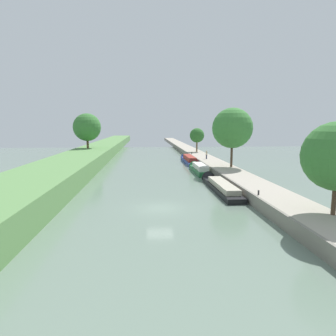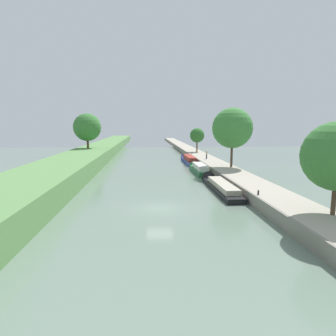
{
  "view_description": "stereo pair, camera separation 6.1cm",
  "coord_description": "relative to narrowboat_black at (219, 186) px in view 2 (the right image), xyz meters",
  "views": [
    {
      "loc": [
        -1.34,
        -27.13,
        7.81
      ],
      "look_at": [
        2.32,
        19.83,
        1.0
      ],
      "focal_mm": 31.54,
      "sensor_mm": 36.0,
      "label": 1
    },
    {
      "loc": [
        -1.28,
        -27.13,
        7.81
      ],
      "look_at": [
        2.32,
        19.83,
        1.0
      ],
      "focal_mm": 31.54,
      "sensor_mm": 36.0,
      "label": 2
    }
  ],
  "objects": [
    {
      "name": "stone_quay",
      "position": [
        1.34,
        -7.73,
        0.15
      ],
      "size": [
        0.25,
        260.0,
        1.24
      ],
      "color": "gray",
      "rests_on": "ground_plane"
    },
    {
      "name": "tree_rightbank_midnear",
      "position": [
        4.69,
        11.05,
        6.93
      ],
      "size": [
        6.35,
        6.35,
        9.39
      ],
      "color": "#4C3828",
      "rests_on": "right_towpath"
    },
    {
      "name": "person_walking",
      "position": [
        3.13,
        22.85,
        1.59
      ],
      "size": [
        0.34,
        0.34,
        1.66
      ],
      "color": "#282D42",
      "rests_on": "right_towpath"
    },
    {
      "name": "narrowboat_green",
      "position": [
        -0.06,
        13.61,
        0.14
      ],
      "size": [
        1.88,
        10.52,
        2.03
      ],
      "color": "#1E6033",
      "rests_on": "ground_plane"
    },
    {
      "name": "narrowboat_black",
      "position": [
        0.0,
        0.0,
        0.0
      ],
      "size": [
        1.99,
        13.79,
        1.89
      ],
      "color": "black",
      "rests_on": "ground_plane"
    },
    {
      "name": "narrowboat_blue",
      "position": [
        0.11,
        26.68,
        0.16
      ],
      "size": [
        1.85,
        13.78,
        2.1
      ],
      "color": "#283D93",
      "rests_on": "ground_plane"
    },
    {
      "name": "tree_leftbank_downstream",
      "position": [
        -22.35,
        34.9,
        6.92
      ],
      "size": [
        6.34,
        6.34,
        8.02
      ],
      "color": "brown",
      "rests_on": "left_grassy_bank"
    },
    {
      "name": "mooring_bollard_near",
      "position": [
        1.76,
        -7.93,
        0.95
      ],
      "size": [
        0.16,
        0.16,
        0.45
      ],
      "color": "black",
      "rests_on": "right_towpath"
    },
    {
      "name": "tree_rightbank_midfar",
      "position": [
        3.97,
        38.81,
        4.85
      ],
      "size": [
        3.63,
        3.63,
        5.97
      ],
      "color": "brown",
      "rests_on": "right_towpath"
    },
    {
      "name": "right_towpath",
      "position": [
        3.58,
        -7.73,
        0.12
      ],
      "size": [
        4.23,
        260.0,
        1.19
      ],
      "color": "#A89E8E",
      "rests_on": "ground_plane"
    },
    {
      "name": "ground_plane",
      "position": [
        -7.73,
        -7.73,
        -0.47
      ],
      "size": [
        160.0,
        160.0,
        0.0
      ],
      "primitive_type": "plane",
      "color": "slate"
    },
    {
      "name": "left_grassy_bank",
      "position": [
        -21.12,
        -7.73,
        0.81
      ],
      "size": [
        8.4,
        260.0,
        2.56
      ],
      "color": "#5B894C",
      "rests_on": "ground_plane"
    },
    {
      "name": "mooring_bollard_far",
      "position": [
        1.76,
        32.8,
        0.95
      ],
      "size": [
        0.16,
        0.16,
        0.45
      ],
      "color": "black",
      "rests_on": "right_towpath"
    }
  ]
}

